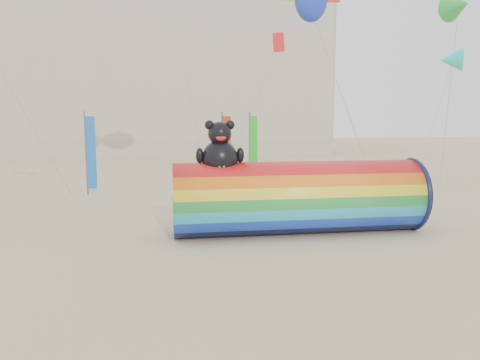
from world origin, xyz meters
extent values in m
plane|color=#CCB58C|center=(0.00, 0.00, 0.00)|extent=(160.00, 160.00, 0.00)
cube|color=#B7AD99|center=(-12.00, 46.00, 10.00)|extent=(60.00, 15.00, 20.00)
cube|color=#28303D|center=(-12.00, 38.44, 10.50)|extent=(59.50, 0.12, 17.00)
cylinder|color=red|center=(3.08, 2.04, 1.53)|extent=(10.49, 3.06, 3.06)
torus|color=#0F1438|center=(8.21, 2.04, 1.53)|extent=(0.21, 3.21, 3.21)
cylinder|color=black|center=(8.34, 2.04, 1.53)|extent=(0.05, 3.03, 3.03)
ellipsoid|color=black|center=(-0.25, 2.04, 3.19)|extent=(1.49, 1.34, 1.57)
ellipsoid|color=yellow|center=(-0.25, 1.56, 3.10)|extent=(0.77, 0.34, 0.67)
sphere|color=black|center=(-0.25, 2.04, 4.24)|extent=(0.96, 0.96, 0.96)
sphere|color=black|center=(-0.66, 2.04, 4.59)|extent=(0.38, 0.38, 0.38)
sphere|color=black|center=(0.17, 2.04, 4.59)|extent=(0.38, 0.38, 0.38)
ellipsoid|color=red|center=(-0.25, 1.65, 4.11)|extent=(0.42, 0.15, 0.27)
ellipsoid|color=black|center=(-1.08, 1.95, 3.36)|extent=(0.31, 0.31, 0.63)
ellipsoid|color=black|center=(0.59, 1.95, 3.36)|extent=(0.31, 0.31, 0.63)
cylinder|color=#59595E|center=(-7.32, 13.27, 2.60)|extent=(0.10, 0.10, 5.20)
cube|color=blue|center=(-7.01, 13.27, 2.65)|extent=(0.56, 0.06, 4.50)
cylinder|color=#59595E|center=(1.30, 14.13, 2.60)|extent=(0.10, 0.10, 5.20)
cube|color=red|center=(1.61, 14.13, 2.65)|extent=(0.56, 0.06, 4.50)
cylinder|color=#59595E|center=(3.81, 17.82, 2.60)|extent=(0.10, 0.10, 5.20)
cube|color=green|center=(4.12, 17.82, 2.65)|extent=(0.56, 0.06, 4.50)
cube|color=red|center=(4.46, 11.51, 9.32)|extent=(0.65, 0.65, 1.04)
cone|color=#1CE1CE|center=(16.14, 11.95, 8.55)|extent=(1.48, 1.48, 1.33)
cone|color=green|center=(12.43, 5.85, 10.48)|extent=(1.42, 1.42, 1.28)
camera|label=1|loc=(-2.41, -16.83, 5.00)|focal=35.00mm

